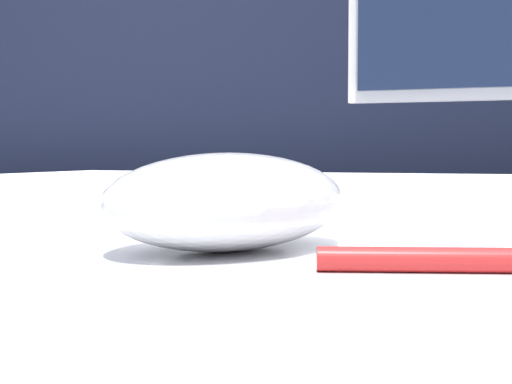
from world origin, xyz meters
The scene contains 3 objects.
partition_panel centered at (0.00, 0.67, 0.57)m, with size 5.00×0.03×1.14m.
computer_mouse_near centered at (0.05, -0.24, 0.78)m, with size 0.11×0.13×0.04m.
keyboard centered at (0.05, -0.07, 0.78)m, with size 0.45×0.13×0.02m.
Camera 1 is at (0.15, -0.50, 0.80)m, focal length 50.00 mm.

